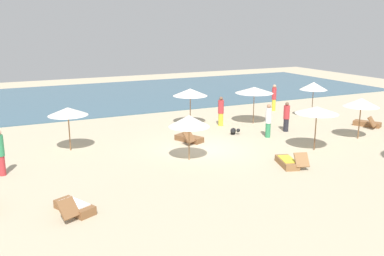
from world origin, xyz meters
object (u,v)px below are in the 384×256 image
Objects in this scene: lounger_3 at (368,124)px; dog at (234,131)px; umbrella_4 at (317,110)px; umbrella_5 at (68,111)px; umbrella_1 at (314,86)px; umbrella_6 at (190,92)px; lounger_1 at (189,138)px; person_5 at (0,152)px; person_2 at (274,97)px; lounger_2 at (288,162)px; person_0 at (221,111)px; umbrella_0 at (361,102)px; person_4 at (286,117)px; person_1 at (268,120)px; lounger_4 at (74,207)px; umbrella_2 at (189,121)px; umbrella_3 at (254,90)px.

lounger_3 is 8.28m from dog.
umbrella_5 is (-10.61, 5.03, -0.05)m from umbrella_4.
umbrella_1 is 1.04× the size of umbrella_6.
person_5 reaches higher than lounger_1.
person_2 reaches higher than dog.
lounger_2 reaches higher than dog.
umbrella_6 is at bearing 23.46° from person_5.
umbrella_1 is 1.08× the size of umbrella_4.
dog is (-0.33, -2.05, -0.70)m from person_0.
umbrella_0 reaches higher than person_4.
person_1 reaches higher than person_4.
person_1 is 2.02m from dog.
lounger_4 is at bearing -132.69° from umbrella_6.
person_4 is (4.21, -3.72, -1.14)m from umbrella_6.
person_0 reaches higher than lounger_4.
lounger_4 is (-11.77, -2.07, -1.78)m from umbrella_4.
lounger_2 is at bearing -136.31° from umbrella_1.
person_2 is at bearing 51.39° from person_1.
umbrella_4 is 1.02× the size of umbrella_5.
umbrella_2 reaches higher than lounger_4.
umbrella_1 is 3.24× the size of dog.
lounger_2 is 0.97× the size of person_2.
umbrella_6 is at bearing 64.10° from umbrella_2.
lounger_2 is at bearing -126.77° from person_4.
person_5 is at bearing 159.89° from lounger_2.
person_0 is at bearing 152.96° from lounger_3.
umbrella_2 is 1.16× the size of lounger_3.
umbrella_0 is at bearing 17.92° from lounger_2.
person_5 is (-12.09, -3.65, 0.09)m from person_0.
dog is at bearing 7.72° from person_5.
lounger_2 is at bearing -97.04° from dog.
person_1 is at bearing -128.61° from person_2.
umbrella_3 is 3.44m from person_1.
person_4 is (3.66, 4.90, 0.67)m from lounger_2.
lounger_4 is 1.02× the size of person_0.
person_2 reaches higher than lounger_3.
person_2 is at bearing 65.53° from umbrella_4.
umbrella_2 is 2.87× the size of dog.
lounger_1 is at bearing 64.72° from umbrella_2.
lounger_4 is 19.01m from person_2.
umbrella_1 reaches higher than umbrella_3.
umbrella_2 is 1.13× the size of person_1.
lounger_2 is 11.81m from person_5.
umbrella_0 is 1.24× the size of person_0.
person_1 is (4.17, -1.05, 0.75)m from lounger_1.
person_0 reaches higher than lounger_1.
person_2 is at bearing 36.44° from umbrella_2.
person_0 is at bearing 174.88° from umbrella_1.
umbrella_0 reaches higher than lounger_2.
umbrella_6 is 8.82m from lounger_2.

